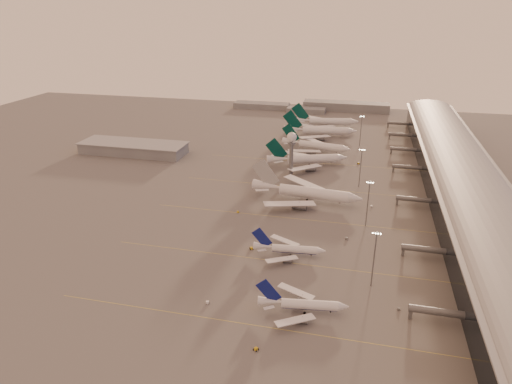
# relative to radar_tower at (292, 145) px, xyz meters

# --- Properties ---
(ground) EXTENTS (700.00, 700.00, 0.00)m
(ground) POSITION_rel_radar_tower_xyz_m (-5.00, -120.00, -20.95)
(ground) COLOR #504E4E
(ground) RESTS_ON ground
(taxiway_markings) EXTENTS (180.00, 185.25, 0.02)m
(taxiway_markings) POSITION_rel_radar_tower_xyz_m (25.00, -64.00, -20.94)
(taxiway_markings) COLOR gold
(taxiway_markings) RESTS_ON ground
(terminal) EXTENTS (57.00, 362.00, 23.04)m
(terminal) POSITION_rel_radar_tower_xyz_m (102.88, -9.91, -10.43)
(terminal) COLOR black
(terminal) RESTS_ON ground
(hangar) EXTENTS (82.00, 27.00, 8.50)m
(hangar) POSITION_rel_radar_tower_xyz_m (-125.00, 20.00, -16.63)
(hangar) COLOR slate
(hangar) RESTS_ON ground
(radar_tower) EXTENTS (6.40, 6.40, 31.10)m
(radar_tower) POSITION_rel_radar_tower_xyz_m (0.00, 0.00, 0.00)
(radar_tower) COLOR slate
(radar_tower) RESTS_ON ground
(mast_a) EXTENTS (3.60, 0.56, 25.00)m
(mast_a) POSITION_rel_radar_tower_xyz_m (53.00, -120.00, -7.21)
(mast_a) COLOR slate
(mast_a) RESTS_ON ground
(mast_b) EXTENTS (3.60, 0.56, 25.00)m
(mast_b) POSITION_rel_radar_tower_xyz_m (50.00, -65.00, -7.21)
(mast_b) COLOR slate
(mast_b) RESTS_ON ground
(mast_c) EXTENTS (3.60, 0.56, 25.00)m
(mast_c) POSITION_rel_radar_tower_xyz_m (45.00, -10.00, -7.21)
(mast_c) COLOR slate
(mast_c) RESTS_ON ground
(mast_d) EXTENTS (3.60, 0.56, 25.00)m
(mast_d) POSITION_rel_radar_tower_xyz_m (43.00, 80.00, -7.21)
(mast_d) COLOR slate
(mast_d) RESTS_ON ground
(distant_horizon) EXTENTS (165.00, 37.50, 9.00)m
(distant_horizon) POSITION_rel_radar_tower_xyz_m (-2.38, 205.14, -17.06)
(distant_horizon) COLOR slate
(distant_horizon) RESTS_ON ground
(narrowbody_near) EXTENTS (34.59, 27.45, 13.55)m
(narrowbody_near) POSITION_rel_radar_tower_xyz_m (28.26, -143.30, -18.21)
(narrowbody_near) COLOR silver
(narrowbody_near) RESTS_ON ground
(narrowbody_mid) EXTENTS (33.84, 26.91, 13.23)m
(narrowbody_mid) POSITION_rel_radar_tower_xyz_m (16.39, -103.55, -18.27)
(narrowbody_mid) COLOR silver
(narrowbody_mid) RESTS_ON ground
(widebody_white) EXTENTS (65.54, 52.28, 23.07)m
(widebody_white) POSITION_rel_radar_tower_xyz_m (15.78, -40.32, -16.95)
(widebody_white) COLOR silver
(widebody_white) RESTS_ON ground
(greentail_a) EXTENTS (56.19, 44.60, 21.28)m
(greentail_a) POSITION_rel_radar_tower_xyz_m (8.38, 21.66, -17.19)
(greentail_a) COLOR silver
(greentail_a) RESTS_ON ground
(greentail_b) EXTENTS (55.07, 44.08, 20.18)m
(greentail_b) POSITION_rel_radar_tower_xyz_m (10.43, 56.74, -17.39)
(greentail_b) COLOR silver
(greentail_b) RESTS_ON ground
(greentail_c) EXTENTS (63.07, 50.56, 23.03)m
(greentail_c) POSITION_rel_radar_tower_xyz_m (9.19, 99.35, -16.88)
(greentail_c) COLOR silver
(greentail_c) RESTS_ON ground
(greentail_d) EXTENTS (61.71, 49.44, 22.56)m
(greentail_d) POSITION_rel_radar_tower_xyz_m (10.43, 133.73, -16.96)
(greentail_d) COLOR silver
(greentail_d) RESTS_ON ground
(gsv_truck_a) EXTENTS (5.97, 3.24, 2.28)m
(gsv_truck_a) POSITION_rel_radar_tower_xyz_m (-7.60, -146.80, -19.78)
(gsv_truck_a) COLOR white
(gsv_truck_a) RESTS_ON ground
(gsv_tug_near) EXTENTS (3.33, 3.94, 0.97)m
(gsv_tug_near) POSITION_rel_radar_tower_xyz_m (15.98, -167.27, -20.45)
(gsv_tug_near) COLOR gold
(gsv_tug_near) RESTS_ON ground
(gsv_catering_a) EXTENTS (4.74, 2.79, 3.64)m
(gsv_catering_a) POSITION_rel_radar_tower_xyz_m (63.39, -133.82, -19.13)
(gsv_catering_a) COLOR slate
(gsv_catering_a) RESTS_ON ground
(gsv_tug_mid) EXTENTS (3.75, 4.37, 1.07)m
(gsv_tug_mid) POSITION_rel_radar_tower_xyz_m (-1.66, -102.38, -20.40)
(gsv_tug_mid) COLOR gold
(gsv_tug_mid) RESTS_ON ground
(gsv_truck_b) EXTENTS (6.34, 3.96, 2.41)m
(gsv_truck_b) POSITION_rel_radar_tower_xyz_m (41.66, -82.56, -19.72)
(gsv_truck_b) COLOR slate
(gsv_truck_b) RESTS_ON ground
(gsv_truck_c) EXTENTS (4.53, 4.82, 1.97)m
(gsv_truck_c) POSITION_rel_radar_tower_xyz_m (-18.39, -64.66, -19.94)
(gsv_truck_c) COLOR gold
(gsv_truck_c) RESTS_ON ground
(gsv_catering_b) EXTENTS (4.62, 2.52, 3.63)m
(gsv_catering_b) POSITION_rel_radar_tower_xyz_m (53.06, -40.05, -19.14)
(gsv_catering_b) COLOR white
(gsv_catering_b) RESTS_ON ground
(gsv_tug_far) EXTENTS (4.55, 4.39, 1.13)m
(gsv_tug_far) POSITION_rel_radar_tower_xyz_m (13.77, -26.99, -20.37)
(gsv_tug_far) COLOR white
(gsv_tug_far) RESTS_ON ground
(gsv_truck_d) EXTENTS (2.09, 4.84, 1.90)m
(gsv_truck_d) POSITION_rel_radar_tower_xyz_m (-20.74, -2.33, -19.98)
(gsv_truck_d) COLOR white
(gsv_truck_d) RESTS_ON ground
(gsv_tug_hangar) EXTENTS (4.00, 2.54, 1.11)m
(gsv_tug_hangar) POSITION_rel_radar_tower_xyz_m (43.56, 33.92, -20.38)
(gsv_tug_hangar) COLOR gold
(gsv_tug_hangar) RESTS_ON ground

